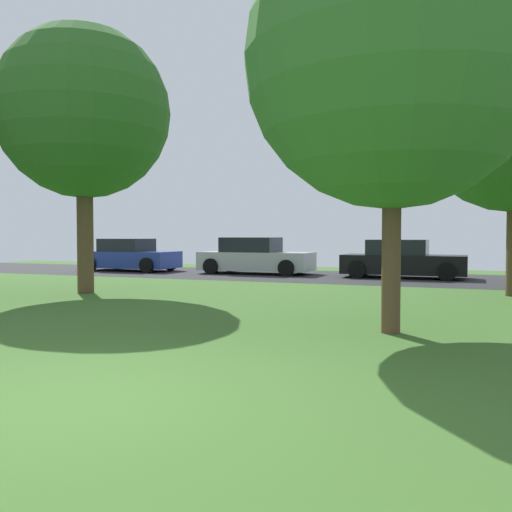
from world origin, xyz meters
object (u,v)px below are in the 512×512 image
Objects in this scene: oak_tree_left at (84,113)px; parked_car_silver at (255,257)px; birch_tree_lone at (393,60)px; parked_car_black at (402,260)px; parked_car_blue at (130,256)px.

parked_car_silver is (1.48, 8.58, -4.17)m from oak_tree_left.
birch_tree_lone is 1.52× the size of parked_car_black.
parked_car_black is (-1.21, 11.67, -3.67)m from birch_tree_lone.
parked_car_blue is at bearing -176.55° from parked_car_silver.
oak_tree_left reaches higher than parked_car_blue.
parked_car_silver reaches higher than parked_car_black.
parked_car_black is (5.84, 0.03, -0.03)m from parked_car_silver.
birch_tree_lone is at bearing -41.25° from parked_car_blue.
birch_tree_lone is 1.61× the size of parked_car_blue.
oak_tree_left is 1.73× the size of parked_car_blue.
oak_tree_left is at bearing -130.39° from parked_car_black.
parked_car_blue is 11.67m from parked_car_black.
parked_car_black is at bearing 0.27° from parked_car_silver.
parked_car_black is at bearing 1.86° from parked_car_blue.
parked_car_silver is at bearing -179.73° from parked_car_black.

